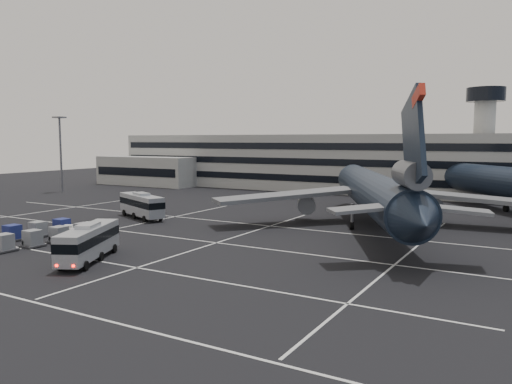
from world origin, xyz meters
TOP-DOWN VIEW (x-y plane):
  - ground at (0.00, 0.00)m, footprint 260.00×260.00m
  - lane_markings at (0.95, 0.72)m, footprint 90.00×55.62m
  - terminal at (-2.95, 71.14)m, footprint 125.00×26.00m
  - hills at (17.99, 170.00)m, footprint 352.00×180.00m
  - lightpole_left at (-55.00, 35.00)m, footprint 2.40×2.40m
  - trijet_main at (25.69, 24.04)m, footprint 43.06×53.99m
  - trijet_far at (41.89, 51.19)m, footprint 41.00×48.24m
  - bus_near at (5.64, -10.39)m, footprint 7.26×11.28m
  - bus_far at (-9.62, 14.02)m, footprint 11.98×7.33m
  - tug_b at (-7.44, -1.61)m, footprint 2.30×2.61m
  - uld_cluster at (-8.00, -6.81)m, footprint 9.78×13.54m

SIDE VIEW (x-z plane):
  - hills at x=17.99m, z-range -34.07..9.93m
  - ground at x=0.00m, z-range 0.00..0.00m
  - lane_markings at x=0.95m, z-range 0.00..0.01m
  - tug_b at x=-7.44m, z-range -0.08..1.36m
  - uld_cluster at x=-8.00m, z-range -0.02..2.01m
  - bus_near at x=5.64m, z-range 0.19..4.17m
  - bus_far at x=-9.62m, z-range 0.20..4.40m
  - trijet_main at x=25.69m, z-range -3.79..14.29m
  - trijet_far at x=41.89m, z-range -3.61..14.47m
  - terminal at x=-2.95m, z-range -5.07..18.93m
  - lightpole_left at x=-55.00m, z-range 2.68..20.95m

